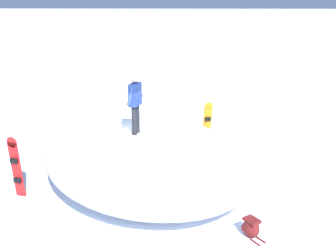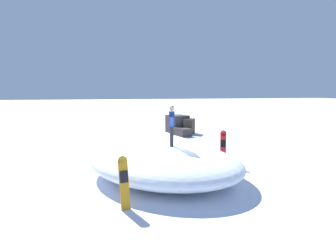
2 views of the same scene
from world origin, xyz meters
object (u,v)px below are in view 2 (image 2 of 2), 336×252
object	(u,v)px
snowboarder_standing	(172,123)
snowboard_secondary_upright	(124,182)
backpack_near	(102,159)
snowboard_primary_upright	(223,147)

from	to	relation	value
snowboarder_standing	snowboard_secondary_upright	world-z (taller)	snowboarder_standing
snowboarder_standing	backpack_near	bearing A→B (deg)	43.22
snowboard_primary_upright	snowboard_secondary_upright	distance (m)	6.28
snowboarder_standing	snowboard_secondary_upright	size ratio (longest dim) A/B	1.05
snowboard_primary_upright	snowboard_secondary_upright	world-z (taller)	snowboard_primary_upright
snowboarder_standing	snowboard_primary_upright	size ratio (longest dim) A/B	0.99
snowboard_secondary_upright	backpack_near	world-z (taller)	snowboard_secondary_upright
snowboard_secondary_upright	snowboard_primary_upright	bearing A→B (deg)	-53.65
snowboard_primary_upright	backpack_near	world-z (taller)	snowboard_primary_upright
snowboard_primary_upright	snowboard_secondary_upright	bearing A→B (deg)	126.35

